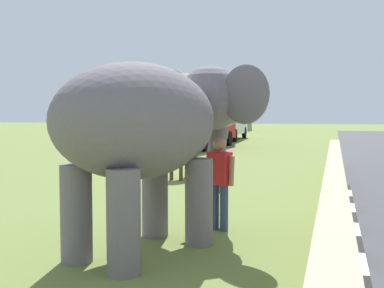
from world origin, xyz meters
The scene contains 7 objects.
barrier_parapet centered at (2.00, 4.26, 0.50)m, with size 28.00×0.36×1.00m, color tan.
elephant centered at (1.70, 6.88, 1.91)m, with size 4.08×2.99×2.93m.
person_handler centered at (3.03, 6.21, 0.93)m, with size 0.37×0.63×1.66m.
bus_red centered at (23.04, 12.36, 2.08)m, with size 8.32×2.88×3.50m.
bus_white centered at (33.23, 13.00, 2.08)m, with size 9.63×3.10×3.50m.
cow_near centered at (9.28, 8.90, 0.87)m, with size 1.93×0.96×1.23m.
hill_east centered at (55.00, 25.02, 0.00)m, with size 25.70×20.56×15.65m.
Camera 1 is at (-4.93, 4.27, 2.04)m, focal length 43.40 mm.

